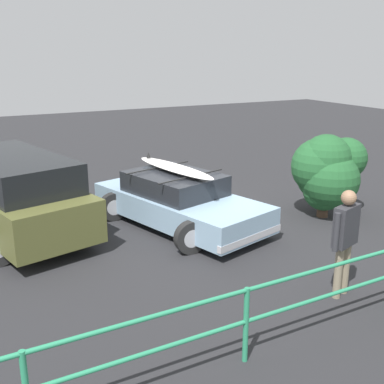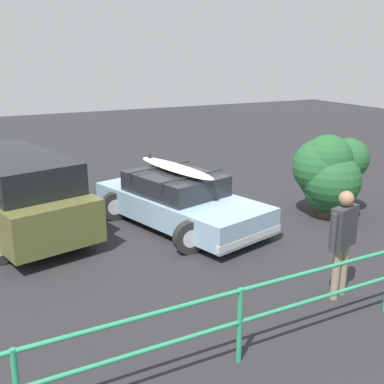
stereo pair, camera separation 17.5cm
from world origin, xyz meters
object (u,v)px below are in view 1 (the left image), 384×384
at_px(bush_near_left, 327,172).
at_px(suv_car, 14,194).
at_px(sedan_car, 179,200).
at_px(person_bystander, 345,234).

bearing_deg(bush_near_left, suv_car, -17.69).
relative_size(sedan_car, suv_car, 0.96).
xyz_separation_m(person_bystander, bush_near_left, (-2.51, -3.16, 0.01)).
bearing_deg(sedan_car, person_bystander, 102.01).
bearing_deg(sedan_car, bush_near_left, 163.01).
bearing_deg(person_bystander, bush_near_left, -128.46).
height_order(suv_car, bush_near_left, bush_near_left).
bearing_deg(suv_car, sedan_car, 161.60).
bearing_deg(suv_car, person_bystander, 128.72).
bearing_deg(bush_near_left, person_bystander, 51.54).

